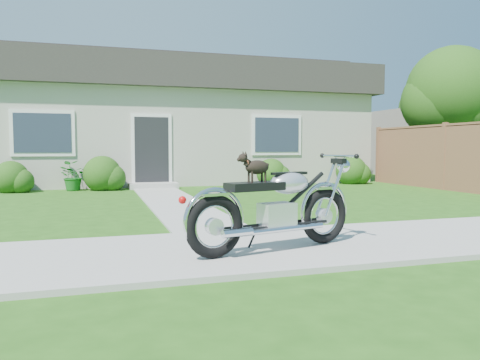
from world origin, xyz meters
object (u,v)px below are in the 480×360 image
tree_far (445,104)px  potted_plant_left (71,176)px  motorcycle_with_dog (277,206)px  house (183,121)px  tree_near (456,95)px  potted_plant_right (265,175)px  fence (444,157)px

tree_far → potted_plant_left: tree_far is taller
tree_far → motorcycle_with_dog: size_ratio=2.12×
tree_far → motorcycle_with_dog: bearing=-136.6°
house → tree_near: bearing=-26.4°
tree_far → potted_plant_left: (-14.24, -2.15, -2.56)m
house → potted_plant_right: 4.37m
motorcycle_with_dog → potted_plant_right: bearing=56.6°
potted_plant_left → motorcycle_with_dog: (2.63, -8.82, 0.12)m
tree_far → potted_plant_right: 9.17m
potted_plant_left → potted_plant_right: size_ratio=1.26×
tree_far → motorcycle_with_dog: (-11.61, -10.97, -2.44)m
fence → potted_plant_right: (-4.34, 2.80, -0.61)m
fence → tree_near: bearing=43.5°
potted_plant_left → motorcycle_with_dog: bearing=-73.4°
house → fence: house is taller
potted_plant_right → motorcycle_with_dog: 9.35m
house → tree_far: bearing=-7.1°
fence → tree_far: bearing=49.8°
tree_far → potted_plant_left: 14.62m
tree_near → fence: bearing=-136.5°
tree_near → motorcycle_with_dog: size_ratio=2.09×
fence → motorcycle_with_dog: size_ratio=3.03×
potted_plant_left → potted_plant_right: 5.72m
tree_far → potted_plant_left: bearing=-171.4°
tree_near → potted_plant_right: bearing=173.3°
tree_near → potted_plant_left: tree_near is taller
tree_near → house: bearing=153.6°
house → potted_plant_left: house is taller
house → tree_far: (10.48, -1.30, 0.81)m
tree_far → potted_plant_right: size_ratio=7.10×
tree_near → motorcycle_with_dog: 12.75m
potted_plant_left → potted_plant_right: potted_plant_left is taller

